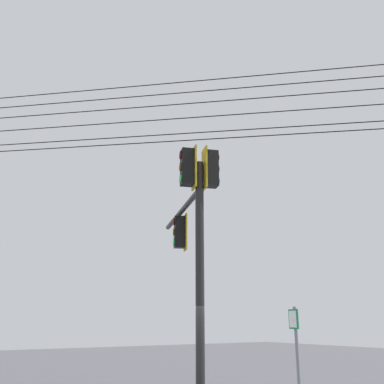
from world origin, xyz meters
TOP-DOWN VIEW (x-y plane):
  - signal_mast_assembly at (-0.67, -0.25)m, footprint 2.15×4.54m
  - route_sign_primary at (-1.61, 2.08)m, footprint 0.14×0.35m
  - overhead_wire_span at (-1.33, 1.36)m, footprint 20.22×20.66m

SIDE VIEW (x-z plane):
  - route_sign_primary at x=-1.61m, z-range 0.29..2.75m
  - signal_mast_assembly at x=-0.67m, z-range 1.31..7.56m
  - overhead_wire_span at x=-1.33m, z-range 6.01..8.46m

